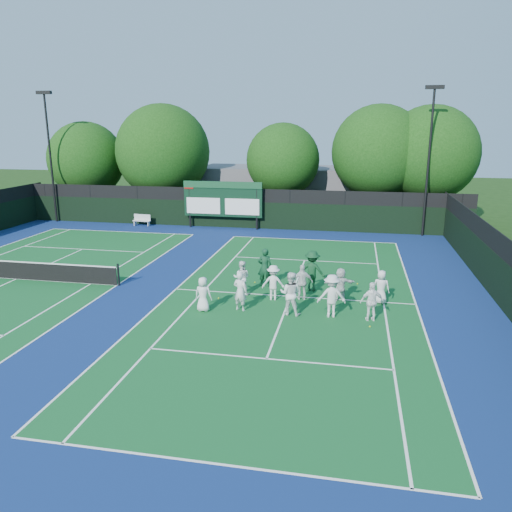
% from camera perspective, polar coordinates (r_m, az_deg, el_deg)
% --- Properties ---
extents(ground, '(120.00, 120.00, 0.00)m').
position_cam_1_polar(ground, '(21.89, 3.65, -5.50)').
color(ground, '#17350E').
rests_on(ground, ground).
extents(court_apron, '(34.00, 32.00, 0.01)m').
position_cam_1_polar(court_apron, '(24.24, -10.26, -3.68)').
color(court_apron, navy).
rests_on(court_apron, ground).
extents(near_court, '(11.05, 23.85, 0.01)m').
position_cam_1_polar(near_court, '(22.82, 3.98, -4.63)').
color(near_court, '#115524').
rests_on(near_court, ground).
extents(left_court, '(11.05, 23.85, 0.01)m').
position_cam_1_polar(left_court, '(28.08, -25.68, -2.37)').
color(left_court, '#115524').
rests_on(left_court, ground).
extents(back_fence, '(34.00, 0.08, 3.00)m').
position_cam_1_polar(back_fence, '(37.89, -2.17, 5.26)').
color(back_fence, black).
rests_on(back_fence, ground).
extents(divider_fence_right, '(0.08, 32.00, 3.00)m').
position_cam_1_polar(divider_fence_right, '(23.17, 26.73, -2.41)').
color(divider_fence_right, black).
rests_on(divider_fence_right, ground).
extents(scoreboard, '(6.00, 0.21, 3.55)m').
position_cam_1_polar(scoreboard, '(37.61, -3.84, 6.46)').
color(scoreboard, black).
rests_on(scoreboard, ground).
extents(clubhouse, '(18.00, 6.00, 4.00)m').
position_cam_1_polar(clubhouse, '(44.96, 5.19, 7.53)').
color(clubhouse, '#5D5E63').
rests_on(clubhouse, ground).
extents(light_pole_left, '(1.20, 0.30, 10.12)m').
position_cam_1_polar(light_pole_left, '(43.12, -22.59, 11.93)').
color(light_pole_left, black).
rests_on(light_pole_left, ground).
extents(light_pole_right, '(1.20, 0.30, 10.12)m').
position_cam_1_polar(light_pole_right, '(36.44, 19.26, 11.92)').
color(light_pole_right, black).
rests_on(light_pole_right, ground).
extents(tennis_net, '(11.30, 0.10, 1.10)m').
position_cam_1_polar(tennis_net, '(27.96, -25.79, -1.42)').
color(tennis_net, black).
rests_on(tennis_net, ground).
extents(bench, '(1.43, 0.51, 0.89)m').
position_cam_1_polar(bench, '(39.81, -12.89, 4.07)').
color(bench, silver).
rests_on(bench, ground).
extents(tree_a, '(6.44, 6.44, 7.93)m').
position_cam_1_polar(tree_a, '(45.97, -18.60, 10.18)').
color(tree_a, black).
rests_on(tree_a, ground).
extents(tree_b, '(7.73, 7.73, 9.33)m').
position_cam_1_polar(tree_b, '(42.93, -10.35, 11.40)').
color(tree_b, black).
rests_on(tree_b, ground).
extents(tree_c, '(5.80, 5.80, 7.81)m').
position_cam_1_polar(tree_c, '(40.43, 3.32, 10.69)').
color(tree_c, black).
rests_on(tree_c, ground).
extents(tree_d, '(7.12, 7.12, 9.17)m').
position_cam_1_polar(tree_d, '(40.06, 14.03, 11.22)').
color(tree_d, black).
rests_on(tree_d, ground).
extents(tree_e, '(7.17, 7.17, 9.10)m').
position_cam_1_polar(tree_e, '(40.42, 19.44, 10.72)').
color(tree_e, black).
rests_on(tree_e, ground).
extents(tennis_ball_0, '(0.07, 0.07, 0.07)m').
position_cam_1_polar(tennis_ball_0, '(22.53, -4.30, -4.83)').
color(tennis_ball_0, '#B3C717').
rests_on(tennis_ball_0, ground).
extents(tennis_ball_1, '(0.07, 0.07, 0.07)m').
position_cam_1_polar(tennis_ball_1, '(24.97, 11.52, -3.12)').
color(tennis_ball_1, '#B3C717').
rests_on(tennis_ball_1, ground).
extents(tennis_ball_2, '(0.07, 0.07, 0.07)m').
position_cam_1_polar(tennis_ball_2, '(19.91, 12.88, -7.86)').
color(tennis_ball_2, '#B3C717').
rests_on(tennis_ball_2, ground).
extents(tennis_ball_3, '(0.07, 0.07, 0.07)m').
position_cam_1_polar(tennis_ball_3, '(24.67, -0.14, -3.04)').
color(tennis_ball_3, '#B3C717').
rests_on(tennis_ball_3, ground).
extents(tennis_ball_4, '(0.07, 0.07, 0.07)m').
position_cam_1_polar(tennis_ball_4, '(23.90, 8.53, -3.80)').
color(tennis_ball_4, '#B3C717').
rests_on(tennis_ball_4, ground).
extents(player_front_0, '(0.75, 0.51, 1.48)m').
position_cam_1_polar(player_front_0, '(20.93, -6.06, -4.37)').
color(player_front_0, white).
rests_on(player_front_0, ground).
extents(player_front_1, '(0.71, 0.57, 1.68)m').
position_cam_1_polar(player_front_1, '(20.86, -1.82, -4.05)').
color(player_front_1, silver).
rests_on(player_front_1, ground).
extents(player_front_2, '(0.94, 0.77, 1.82)m').
position_cam_1_polar(player_front_2, '(20.43, 3.95, -4.29)').
color(player_front_2, white).
rests_on(player_front_2, ground).
extents(player_front_3, '(1.23, 0.82, 1.78)m').
position_cam_1_polar(player_front_3, '(20.38, 8.63, -4.53)').
color(player_front_3, silver).
rests_on(player_front_3, ground).
extents(player_front_4, '(1.00, 0.58, 1.59)m').
position_cam_1_polar(player_front_4, '(20.31, 13.10, -5.11)').
color(player_front_4, white).
rests_on(player_front_4, ground).
extents(player_back_0, '(0.79, 0.62, 1.59)m').
position_cam_1_polar(player_back_0, '(22.84, -1.66, -2.50)').
color(player_back_0, white).
rests_on(player_back_0, ground).
extents(player_back_1, '(1.06, 0.66, 1.59)m').
position_cam_1_polar(player_back_1, '(22.15, 1.99, -3.06)').
color(player_back_1, white).
rests_on(player_back_1, ground).
extents(player_back_2, '(1.00, 0.57, 1.61)m').
position_cam_1_polar(player_back_2, '(22.25, 5.32, -3.00)').
color(player_back_2, silver).
rests_on(player_back_2, ground).
extents(player_back_3, '(1.46, 0.81, 1.50)m').
position_cam_1_polar(player_back_3, '(22.38, 9.62, -3.20)').
color(player_back_3, silver).
rests_on(player_back_3, ground).
extents(player_back_4, '(0.81, 0.61, 1.50)m').
position_cam_1_polar(player_back_4, '(22.37, 14.10, -3.46)').
color(player_back_4, silver).
rests_on(player_back_4, ground).
extents(coach_left, '(0.74, 0.53, 1.89)m').
position_cam_1_polar(coach_left, '(23.93, 1.01, -1.32)').
color(coach_left, '#103B21').
rests_on(coach_left, ground).
extents(coach_right, '(1.33, 0.87, 1.94)m').
position_cam_1_polar(coach_right, '(23.45, 6.43, -1.69)').
color(coach_right, '#103B1E').
rests_on(coach_right, ground).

